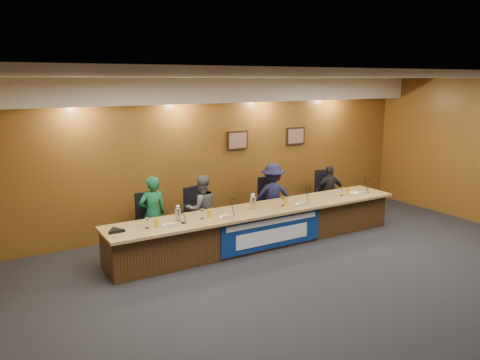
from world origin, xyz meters
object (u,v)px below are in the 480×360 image
object	(u,v)px
office_chair_b	(200,217)
panelist_b	(202,209)
dais_body	(260,227)
office_chair_d	(326,196)
office_chair_c	(270,205)
carafe_mid	(253,203)
carafe_left	(178,215)
speakerphone	(115,231)
panelist_d	(329,192)
office_chair_a	(151,225)
banner	(273,232)
panelist_a	(153,214)
panelist_c	(273,196)

from	to	relation	value
office_chair_b	panelist_b	bearing A→B (deg)	-106.48
dais_body	office_chair_d	distance (m)	2.55
office_chair_c	carafe_mid	bearing A→B (deg)	-124.84
panelist_b	carafe_left	distance (m)	1.18
speakerphone	carafe_left	bearing A→B (deg)	-0.05
office_chair_d	panelist_b	bearing A→B (deg)	-160.39
panelist_d	panelist_b	bearing A→B (deg)	15.55
carafe_left	office_chair_c	bearing A→B (deg)	19.32
dais_body	office_chair_c	size ratio (longest dim) A/B	12.50
panelist_b	office_chair_a	distance (m)	1.04
carafe_mid	panelist_b	bearing A→B (deg)	134.05
banner	office_chair_a	size ratio (longest dim) A/B	4.58
panelist_d	carafe_left	size ratio (longest dim) A/B	4.94
panelist_b	speakerphone	distance (m)	2.10
dais_body	office_chair_c	world-z (taller)	dais_body
dais_body	office_chair_b	distance (m)	1.24
banner	office_chair_b	world-z (taller)	banner
office_chair_c	speakerphone	bearing A→B (deg)	-151.70
office_chair_c	office_chair_d	bearing A→B (deg)	14.53
office_chair_b	office_chair_c	bearing A→B (deg)	-16.48
panelist_b	office_chair_b	size ratio (longest dim) A/B	2.81
panelist_b	office_chair_b	distance (m)	0.22
banner	office_chair_c	bearing A→B (deg)	57.69
speakerphone	office_chair_b	bearing A→B (deg)	24.64
office_chair_a	office_chair_b	xyz separation A→B (m)	(1.02, 0.00, 0.00)
panelist_a	office_chair_d	size ratio (longest dim) A/B	2.99
dais_body	office_chair_c	bearing A→B (deg)	46.69
panelist_c	carafe_mid	distance (m)	1.24
panelist_c	office_chair_c	distance (m)	0.25
dais_body	panelist_d	size ratio (longest dim) A/B	4.89
dais_body	office_chair_d	world-z (taller)	dais_body
banner	office_chair_c	world-z (taller)	banner
banner	carafe_mid	bearing A→B (deg)	113.09
panelist_b	office_chair_c	xyz separation A→B (m)	(1.69, 0.10, -0.19)
office_chair_c	office_chair_d	size ratio (longest dim) A/B	1.00
office_chair_a	speakerphone	world-z (taller)	speakerphone
office_chair_d	carafe_left	size ratio (longest dim) A/B	1.93
panelist_b	office_chair_a	size ratio (longest dim) A/B	2.81
panelist_d	office_chair_a	distance (m)	4.32
panelist_d	speakerphone	world-z (taller)	panelist_d
panelist_d	dais_body	bearing A→B (deg)	32.81
banner	panelist_b	world-z (taller)	panelist_b
dais_body	panelist_a	bearing A→B (deg)	158.69
dais_body	banner	xyz separation A→B (m)	(0.00, -0.41, 0.03)
office_chair_b	office_chair_d	size ratio (longest dim) A/B	1.00
carafe_left	banner	bearing A→B (deg)	-11.98
office_chair_b	carafe_left	bearing A→B (deg)	-150.09
panelist_a	speakerphone	bearing A→B (deg)	40.18
carafe_mid	speakerphone	distance (m)	2.66
office_chair_c	panelist_d	bearing A→B (deg)	10.97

